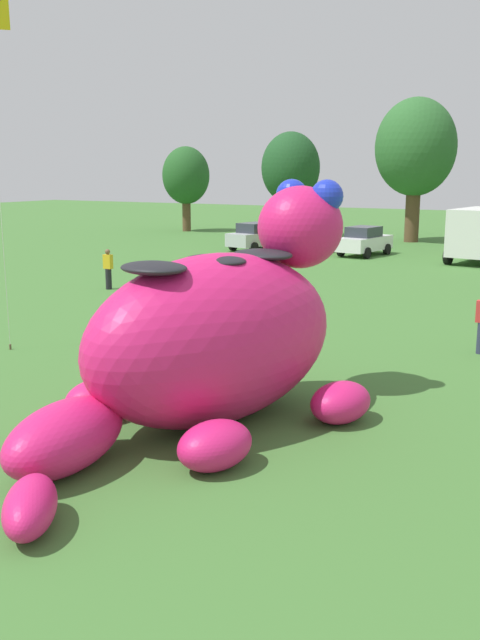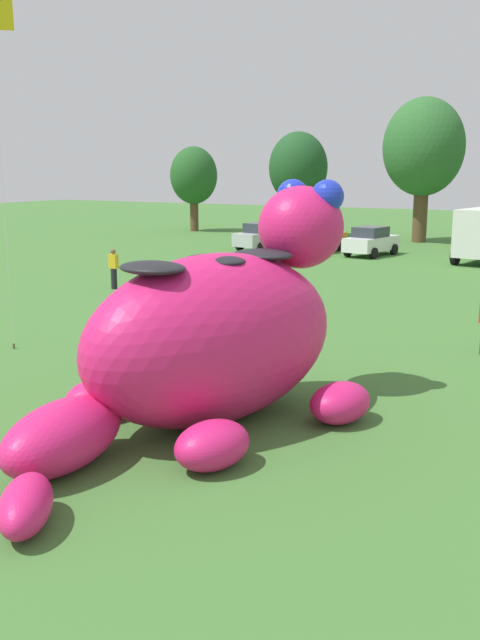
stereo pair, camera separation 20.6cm
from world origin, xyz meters
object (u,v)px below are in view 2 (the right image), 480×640
Objects in this scene: giant_inflatable_creature at (215,336)px; car_silver at (263,236)px; car_white at (371,241)px; spectator_near_inflatable at (114,269)px; car_orange at (320,238)px.

giant_inflatable_creature is 2.21× the size of car_silver.
car_silver is 1.01× the size of car_white.
giant_inflatable_creature is 5.62× the size of spectator_near_inflatable.
car_silver is 3.67m from car_orange.
car_orange is at bearing 174.93° from car_white.
car_white is (7.01, 0.47, 0.00)m from car_silver.
car_orange is 0.98× the size of car_white.
giant_inflatable_creature is at bearing -63.75° from car_silver.
giant_inflatable_creature is at bearing -76.61° from car_white.
car_orange is 2.47× the size of spectator_near_inflatable.
car_silver and car_orange have the same top height.
spectator_near_inflatable is at bearing 136.69° from giant_inflatable_creature.
car_white is at bearing 3.87° from car_silver.
car_orange and car_white have the same top height.
car_white is at bearing 103.39° from giant_inflatable_creature.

